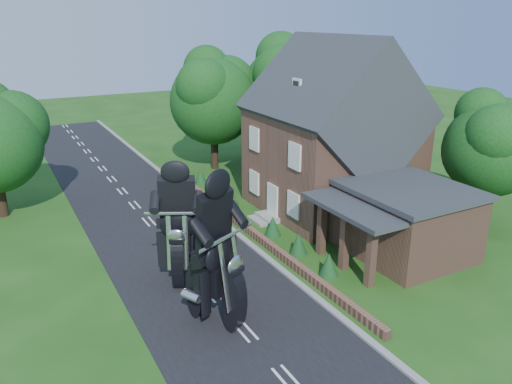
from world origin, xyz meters
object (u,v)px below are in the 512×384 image
garden_wall (248,229)px  annex (403,219)px  house (332,138)px  motorcycle_follow (181,263)px  motorcycle_lead (217,301)px

garden_wall → annex: 8.19m
garden_wall → annex: annex is taller
garden_wall → house: (6.19, 1.00, 4.14)m
garden_wall → annex: bearing=-46.2°
house → motorcycle_follow: bearing=-159.6°
annex → motorcycle_lead: (-10.54, -1.16, -0.84)m
motorcycle_follow → house: bearing=-131.9°
annex → motorcycle_follow: bearing=166.0°
garden_wall → motorcycle_lead: bearing=-125.5°
house → annex: 7.30m
garden_wall → annex: size_ratio=3.12×
garden_wall → house: house is taller
annex → motorcycle_lead: bearing=-173.7°
garden_wall → motorcycle_lead: (-4.97, -6.96, 0.73)m
garden_wall → motorcycle_follow: 5.94m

